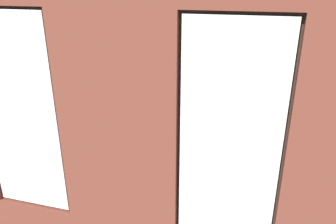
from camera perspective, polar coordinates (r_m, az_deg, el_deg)
name	(u,v)px	position (r m, az deg, el deg)	size (l,w,h in m)	color
ground_plane	(179,166)	(6.07, 1.92, -9.34)	(6.40, 5.72, 0.10)	brown
brick_wall_with_windows	(118,136)	(3.16, -8.67, -4.22)	(5.80, 0.30, 3.48)	brown
white_wall_right	(23,62)	(6.47, -23.90, 7.93)	(0.10, 4.72, 3.48)	silver
couch_by_window	(157,214)	(4.37, -1.91, -17.36)	(1.88, 0.87, 0.80)	black
couch_left	(315,179)	(5.47, 24.18, -10.59)	(0.91, 1.72, 0.80)	black
coffee_table	(158,148)	(5.72, -1.73, -6.30)	(1.40, 0.72, 0.45)	tan
cup_ceramic	(150,139)	(5.79, -3.13, -4.70)	(0.09, 0.09, 0.10)	#33567F
candle_jar	(162,146)	(5.55, -1.04, -5.91)	(0.08, 0.08, 0.11)	#B7333D
table_plant_small	(158,139)	(5.63, -1.75, -4.66)	(0.14, 0.14, 0.23)	brown
remote_black	(181,144)	(5.70, 2.35, -5.61)	(0.05, 0.17, 0.02)	black
remote_gray	(133,144)	(5.72, -6.09, -5.61)	(0.05, 0.17, 0.02)	#59595B
media_console	(67,126)	(7.23, -17.22, -2.37)	(1.16, 0.42, 0.50)	black
tv_flatscreen	(63,96)	(6.99, -17.82, 2.71)	(1.21, 0.20, 0.85)	black
papasan_chair	(156,109)	(7.26, -2.06, 0.45)	(1.12, 1.12, 0.70)	olive
potted_plant_mid_room_small	(241,127)	(6.82, 12.54, -2.59)	(0.33, 0.33, 0.50)	#9E5638
potted_plant_near_tv	(59,126)	(5.96, -18.48, -2.31)	(1.09, 1.18, 1.56)	#47423D
potted_plant_by_left_couch	(284,132)	(6.50, 19.56, -3.26)	(0.40, 0.40, 0.68)	gray
potted_plant_foreground_right	(108,97)	(8.13, -10.45, 2.55)	(0.48, 0.48, 0.71)	#47423D
potted_plant_beside_window_right	(10,176)	(5.08, -25.80, -9.96)	(0.55, 0.55, 0.95)	#47423D
potted_plant_between_couches	(273,218)	(4.16, 17.75, -17.21)	(0.47, 0.47, 0.84)	#47423D
potted_plant_corner_near_left	(310,111)	(7.44, 23.54, 0.12)	(0.70, 0.72, 1.04)	#47423D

